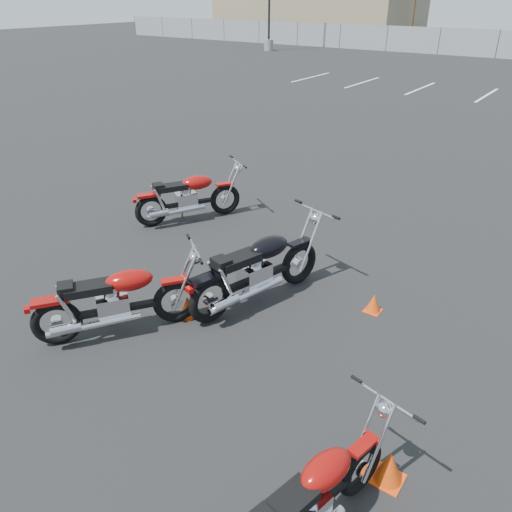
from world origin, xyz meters
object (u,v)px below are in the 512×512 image
Objects in this scene: motorcycle_rear_red at (311,503)px; motorcycle_third_red at (116,301)px; motorcycle_second_black at (257,269)px; motorcycle_front_red at (188,197)px.

motorcycle_third_red is at bearing 163.88° from motorcycle_rear_red.
motorcycle_rear_red is (3.53, -1.02, -0.06)m from motorcycle_third_red.
motorcycle_second_black reaches higher than motorcycle_third_red.
motorcycle_third_red reaches higher than motorcycle_rear_red.
motorcycle_second_black is at bearing 132.07° from motorcycle_rear_red.
motorcycle_front_red is at bearing 140.54° from motorcycle_rear_red.
motorcycle_front_red is 3.28m from motorcycle_second_black.
motorcycle_third_red is 3.67m from motorcycle_rear_red.
motorcycle_front_red is 3.79m from motorcycle_third_red.
motorcycle_rear_red is at bearing -47.93° from motorcycle_second_black.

